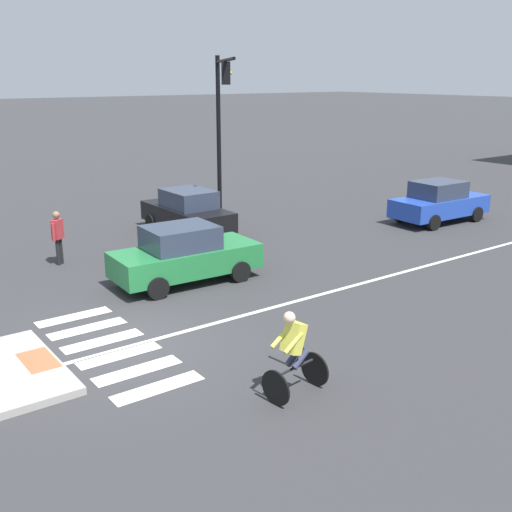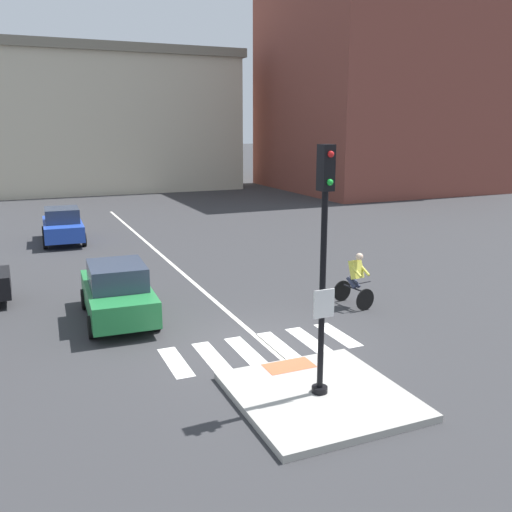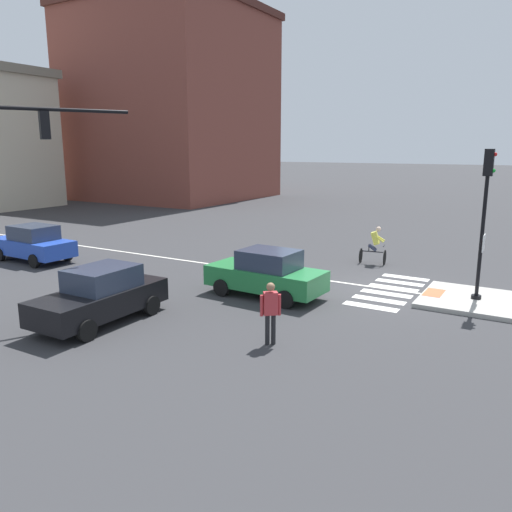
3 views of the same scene
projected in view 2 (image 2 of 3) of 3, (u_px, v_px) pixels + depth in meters
The scene contains 16 objects.
ground_plane at pixel (258, 345), 13.85m from camera, with size 300.00×300.00×0.00m, color #333335.
traffic_island at pixel (319, 395), 11.09m from camera, with size 3.28×3.40×0.15m, color #A3A099.
tactile_pad_front at pixel (289, 366), 12.28m from camera, with size 1.10×0.60×0.01m, color #DB5B38.
signal_pole at pixel (324, 249), 10.40m from camera, with size 0.44×0.38×4.86m.
crosswalk_stripe_a at pixel (175, 362), 12.84m from camera, with size 0.44×1.80×0.01m, color silver.
crosswalk_stripe_b at pixel (211, 356), 13.17m from camera, with size 0.44×1.80×0.01m, color silver.
crosswalk_stripe_c at pixel (245, 350), 13.51m from camera, with size 0.44×1.80×0.01m, color silver.
crosswalk_stripe_d at pixel (277, 345), 13.84m from camera, with size 0.44×1.80×0.01m, color silver.
crosswalk_stripe_e at pixel (308, 340), 14.18m from camera, with size 0.44×1.80×0.01m, color silver.
crosswalk_stripe_f at pixel (337, 335), 14.51m from camera, with size 0.44×1.80×0.01m, color silver.
lane_centre_line at pixel (165, 259), 22.86m from camera, with size 0.14×28.00×0.01m, color silver.
building_corner_left at pixel (104, 121), 51.19m from camera, with size 20.74×19.26×11.52m.
building_corner_right at pixel (377, 79), 46.95m from camera, with size 16.41×16.74×18.45m.
car_blue_westbound_distant at pixel (63, 225), 25.89m from camera, with size 1.95×4.16×1.64m.
car_green_westbound_near at pixel (117, 292), 15.52m from camera, with size 1.98×4.17×1.64m.
cyclist at pixel (355, 278), 16.63m from camera, with size 0.80×1.17×1.68m.
Camera 2 is at (-5.18, -11.90, 5.33)m, focal length 38.93 mm.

